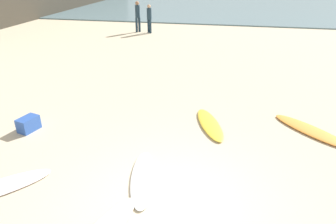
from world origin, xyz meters
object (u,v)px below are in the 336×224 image
surfboard_5 (311,131)px  beach_cooler (28,124)px  beachgoer_mid (149,17)px  surfboard_4 (210,124)px  beachgoer_near (138,15)px  surfboard_6 (143,178)px

surfboard_5 → beach_cooler: size_ratio=4.12×
beach_cooler → beachgoer_mid: bearing=88.2°
beachgoer_mid → surfboard_4: bearing=155.5°
beachgoer_near → beachgoer_mid: (0.76, -0.15, -0.10)m
surfboard_4 → beachgoer_near: bearing=-84.9°
surfboard_6 → beachgoer_near: size_ratio=1.07×
surfboard_4 → surfboard_6: bearing=45.4°
surfboard_5 → beachgoer_mid: bearing=77.8°
surfboard_6 → beachgoer_mid: 14.25m
beachgoer_near → surfboard_4: bearing=69.6°
surfboard_4 → beachgoer_mid: size_ratio=1.15×
surfboard_5 → beachgoer_near: beachgoer_near is taller
beachgoer_near → beach_cooler: bearing=46.7°
surfboard_5 → beach_cooler: 7.67m
surfboard_4 → beachgoer_near: (-5.21, 11.35, 0.99)m
beach_cooler → surfboard_5: bearing=9.8°
surfboard_4 → beachgoer_near: size_ratio=1.06×
surfboard_6 → beach_cooler: beach_cooler is taller
beachgoer_near → surfboard_6: bearing=60.8°
surfboard_5 → surfboard_6: (-3.96, -2.80, -0.01)m
surfboard_6 → beach_cooler: bearing=146.2°
beachgoer_near → beach_cooler: size_ratio=3.31×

